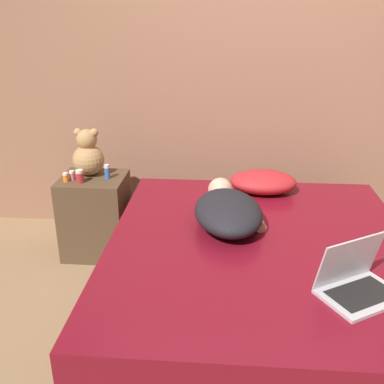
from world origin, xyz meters
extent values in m
plane|color=#937551|center=(0.00, 0.00, 0.00)|extent=(12.00, 12.00, 0.00)
cube|color=#996B51|center=(0.00, 1.20, 1.30)|extent=(8.00, 0.06, 2.60)
cube|color=brown|center=(0.00, 0.00, 0.13)|extent=(1.66, 1.84, 0.26)
cube|color=maroon|center=(0.00, 0.00, 0.38)|extent=(1.62, 1.80, 0.23)
cube|color=brown|center=(-1.11, 0.68, 0.29)|extent=(0.44, 0.39, 0.57)
ellipsoid|color=red|center=(0.05, 0.71, 0.56)|extent=(0.44, 0.32, 0.14)
ellipsoid|color=black|center=(-0.18, 0.17, 0.58)|extent=(0.46, 0.62, 0.18)
sphere|color=#DBAD8E|center=(-0.23, 0.52, 0.57)|extent=(0.16, 0.16, 0.16)
cylinder|color=#DBAD8E|center=(-0.01, 0.23, 0.52)|extent=(0.10, 0.26, 0.06)
cube|color=silver|center=(0.40, -0.46, 0.50)|extent=(0.41, 0.38, 0.02)
cube|color=black|center=(0.40, -0.46, 0.51)|extent=(0.32, 0.29, 0.00)
cube|color=silver|center=(0.35, -0.38, 0.62)|extent=(0.32, 0.22, 0.23)
cube|color=black|center=(0.35, -0.38, 0.62)|extent=(0.28, 0.20, 0.20)
sphere|color=tan|center=(-1.14, 0.74, 0.68)|extent=(0.21, 0.21, 0.21)
sphere|color=tan|center=(-1.14, 0.74, 0.82)|extent=(0.14, 0.14, 0.14)
sphere|color=tan|center=(-1.19, 0.74, 0.87)|extent=(0.06, 0.06, 0.06)
sphere|color=tan|center=(-1.08, 0.74, 0.87)|extent=(0.06, 0.06, 0.06)
cylinder|color=#B72D2D|center=(-1.16, 0.58, 0.61)|extent=(0.05, 0.05, 0.07)
cylinder|color=white|center=(-1.16, 0.58, 0.65)|extent=(0.05, 0.05, 0.02)
cylinder|color=pink|center=(-1.23, 0.63, 0.60)|extent=(0.04, 0.04, 0.05)
cylinder|color=white|center=(-1.23, 0.63, 0.63)|extent=(0.03, 0.03, 0.01)
cylinder|color=#3866B2|center=(-1.00, 0.67, 0.61)|extent=(0.04, 0.04, 0.08)
cylinder|color=white|center=(-1.00, 0.67, 0.66)|extent=(0.03, 0.03, 0.02)
cylinder|color=orange|center=(-1.26, 0.59, 0.60)|extent=(0.04, 0.04, 0.05)
cylinder|color=white|center=(-1.26, 0.59, 0.63)|extent=(0.03, 0.03, 0.01)
camera|label=1|loc=(-0.20, -2.12, 1.64)|focal=42.00mm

